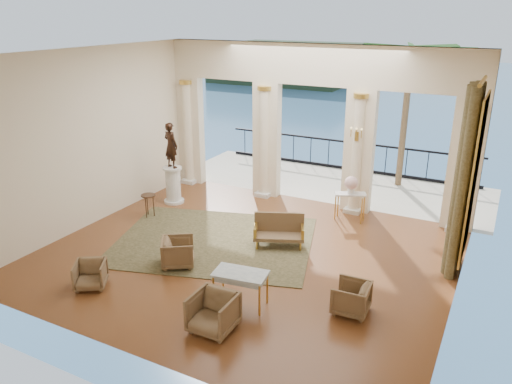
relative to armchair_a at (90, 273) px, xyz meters
The scene contains 23 objects.
floor 3.46m from the armchair_a, 51.87° to the left, with size 9.00×9.00×0.00m, color #432812.
room_walls 3.70m from the armchair_a, 36.85° to the left, with size 9.00×9.00×9.00m.
arcade 7.24m from the armchair_a, 71.94° to the left, with size 9.00×0.56×4.50m.
terrace 8.78m from the armchair_a, 75.95° to the left, with size 10.00×3.60×0.10m, color beige.
balustrade 10.34m from the armchair_a, 78.10° to the left, with size 9.00×0.06×1.03m.
palm_tree 10.87m from the armchair_a, 66.08° to the left, with size 2.00×2.00×4.50m.
headland 77.94m from the armchair_a, 110.97° to the left, with size 22.00×18.00×6.00m, color black.
sea 63.07m from the armchair_a, 88.05° to the left, with size 160.00×160.00×0.00m, color #316293.
curtain 7.86m from the armchair_a, 33.31° to the left, with size 0.33×1.40×4.09m.
window_frame 8.03m from the armchair_a, 32.56° to the left, with size 0.04×1.60×3.40m, color gold.
wall_sconce 7.41m from the armchair_a, 60.43° to the left, with size 0.30×0.11×0.33m.
rug 3.19m from the armchair_a, 69.83° to the left, with size 4.69×3.65×0.02m, color #32351C.
armchair_a is the anchor object (origin of this frame).
armchair_b 2.99m from the armchair_a, ahead, with size 0.75×0.70×0.77m, color #483620.
armchair_c 5.21m from the armchair_a, 17.58° to the left, with size 0.64×0.60×0.66m, color #483620.
armchair_d 1.89m from the armchair_a, 56.73° to the left, with size 0.68×0.64×0.70m, color #483620.
settee 4.36m from the armchair_a, 53.69° to the left, with size 1.30×0.94×0.79m.
game_table 3.15m from the armchair_a, 15.58° to the left, with size 1.08×0.69×0.69m.
pedestal 4.88m from the armchair_a, 106.32° to the left, with size 0.59×0.59×1.08m.
statue 5.08m from the armchair_a, 106.32° to the left, with size 0.48×0.31×1.31m, color black.
console_table 6.81m from the armchair_a, 57.96° to the left, with size 0.87×0.62×0.77m.
urn 6.84m from the armchair_a, 57.96° to the left, with size 0.35×0.35×0.47m.
side_table 3.72m from the armchair_a, 110.58° to the left, with size 0.39×0.39×0.64m.
Camera 1 is at (4.97, -9.07, 5.33)m, focal length 35.00 mm.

